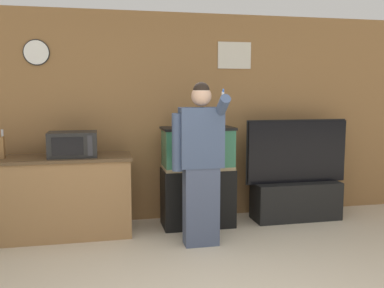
% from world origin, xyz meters
% --- Properties ---
extents(wall_back_paneled, '(10.00, 0.08, 2.60)m').
position_xyz_m(wall_back_paneled, '(-0.00, 2.87, 1.30)').
color(wall_back_paneled, olive).
rests_on(wall_back_paneled, ground_plane).
extents(counter_island, '(1.69, 0.60, 0.91)m').
position_xyz_m(counter_island, '(-1.32, 2.41, 0.46)').
color(counter_island, olive).
rests_on(counter_island, ground_plane).
extents(microwave, '(0.53, 0.37, 0.28)m').
position_xyz_m(microwave, '(-1.11, 2.38, 1.05)').
color(microwave, black).
rests_on(microwave, counter_island).
extents(aquarium_on_stand, '(0.86, 0.44, 1.21)m').
position_xyz_m(aquarium_on_stand, '(0.33, 2.45, 0.60)').
color(aquarium_on_stand, black).
rests_on(aquarium_on_stand, ground_plane).
extents(tv_on_stand, '(1.34, 0.40, 1.28)m').
position_xyz_m(tv_on_stand, '(1.62, 2.44, 0.38)').
color(tv_on_stand, black).
rests_on(tv_on_stand, ground_plane).
extents(person_standing, '(0.54, 0.41, 1.73)m').
position_xyz_m(person_standing, '(0.21, 1.80, 0.90)').
color(person_standing, '#424C66').
rests_on(person_standing, ground_plane).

